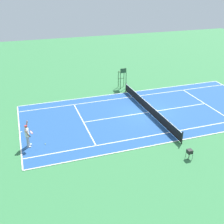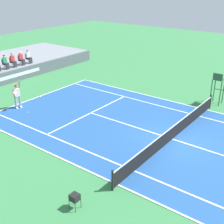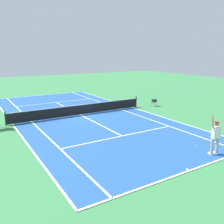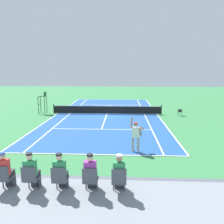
{
  "view_description": "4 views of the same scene",
  "coord_description": "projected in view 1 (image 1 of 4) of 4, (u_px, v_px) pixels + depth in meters",
  "views": [
    {
      "loc": [
        -21.78,
        11.12,
        11.61
      ],
      "look_at": [
        -0.75,
        3.96,
        1.0
      ],
      "focal_mm": 44.79,
      "sensor_mm": 36.0,
      "label": 1
    },
    {
      "loc": [
        -14.84,
        -6.71,
        8.76
      ],
      "look_at": [
        -0.75,
        3.96,
        1.0
      ],
      "focal_mm": 48.8,
      "sensor_mm": 36.0,
      "label": 2
    },
    {
      "loc": [
        8.18,
        18.52,
        5.15
      ],
      "look_at": [
        -0.75,
        3.96,
        1.0
      ],
      "focal_mm": 38.72,
      "sensor_mm": 36.0,
      "label": 3
    },
    {
      "loc": [
        -1.71,
        23.83,
        4.84
      ],
      "look_at": [
        -0.75,
        3.96,
        1.0
      ],
      "focal_mm": 35.37,
      "sensor_mm": 36.0,
      "label": 4
    }
  ],
  "objects": [
    {
      "name": "net",
      "position": [
        149.0,
        108.0,
        26.62
      ],
      "size": [
        11.98,
        0.1,
        1.07
      ],
      "color": "black",
      "rests_on": "ground"
    },
    {
      "name": "court",
      "position": [
        148.0,
        112.0,
        26.84
      ],
      "size": [
        11.08,
        23.88,
        0.03
      ],
      "color": "#235193",
      "rests_on": "ground"
    },
    {
      "name": "ground_plane",
      "position": [
        148.0,
        112.0,
        26.84
      ],
      "size": [
        80.0,
        80.0,
        0.0
      ],
      "primitive_type": "plane",
      "color": "#387F47"
    },
    {
      "name": "umpire_chair",
      "position": [
        122.0,
        75.0,
        32.25
      ],
      "size": [
        0.77,
        0.77,
        2.44
      ],
      "color": "#2D562D",
      "rests_on": "ground"
    },
    {
      "name": "ball_hopper",
      "position": [
        190.0,
        151.0,
        19.77
      ],
      "size": [
        0.36,
        0.36,
        0.7
      ],
      "color": "black",
      "rests_on": "ground"
    },
    {
      "name": "tennis_player",
      "position": [
        27.0,
        135.0,
        20.99
      ],
      "size": [
        0.83,
        0.61,
        2.08
      ],
      "color": "#9E9EA3",
      "rests_on": "ground"
    },
    {
      "name": "tennis_ball",
      "position": [
        45.0,
        144.0,
        21.63
      ],
      "size": [
        0.07,
        0.07,
        0.07
      ],
      "primitive_type": "sphere",
      "color": "#D1E533",
      "rests_on": "ground"
    }
  ]
}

